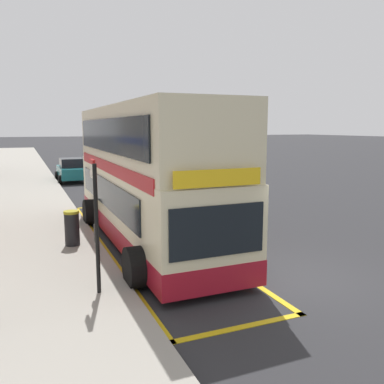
% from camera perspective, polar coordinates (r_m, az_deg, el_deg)
% --- Properties ---
extents(ground_plane, '(260.00, 260.00, 0.00)m').
position_cam_1_polar(ground_plane, '(40.71, -14.09, 3.57)').
color(ground_plane, '#28282B').
extents(pavement_near, '(6.00, 76.00, 0.14)m').
position_cam_1_polar(pavement_near, '(40.24, -24.00, 3.09)').
color(pavement_near, gray).
rests_on(pavement_near, ground).
extents(double_decker_bus, '(3.22, 10.66, 4.40)m').
position_cam_1_polar(double_decker_bus, '(13.33, -6.58, 1.80)').
color(double_decker_bus, beige).
rests_on(double_decker_bus, ground).
extents(bus_bay_markings, '(2.96, 13.08, 0.01)m').
position_cam_1_polar(bus_bay_markings, '(13.72, -6.70, -6.77)').
color(bus_bay_markings, gold).
rests_on(bus_bay_markings, ground).
extents(bus_stop_sign, '(0.09, 0.51, 2.92)m').
position_cam_1_polar(bus_stop_sign, '(9.01, -13.38, -3.43)').
color(bus_stop_sign, black).
rests_on(bus_stop_sign, pavement_near).
extents(parked_car_teal_ahead, '(2.09, 4.20, 1.62)m').
position_cam_1_polar(parked_car_teal_ahead, '(29.42, -16.53, 3.00)').
color(parked_car_teal_ahead, '#196066').
rests_on(parked_car_teal_ahead, ground).
extents(parked_car_black_across, '(2.09, 4.20, 1.62)m').
position_cam_1_polar(parked_car_black_across, '(43.09, -11.11, 5.03)').
color(parked_car_black_across, black).
rests_on(parked_car_black_across, ground).
extents(litter_bin, '(0.47, 0.47, 1.08)m').
position_cam_1_polar(litter_bin, '(13.03, -16.53, -4.87)').
color(litter_bin, black).
rests_on(litter_bin, pavement_near).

